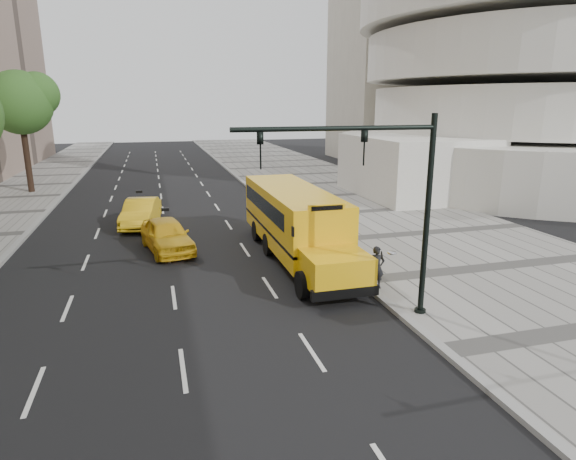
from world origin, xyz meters
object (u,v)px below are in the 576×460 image
object	(u,v)px
school_bus	(294,217)
taxi_near	(167,235)
tree_c	(21,102)
taxi_far	(141,213)
pedestrian	(377,268)
traffic_signal	(387,194)

from	to	relation	value
school_bus	taxi_near	distance (m)	6.01
tree_c	taxi_far	world-z (taller)	tree_c
pedestrian	traffic_signal	world-z (taller)	traffic_signal
taxi_far	pedestrian	xyz separation A→B (m)	(8.39, -12.51, 0.17)
school_bus	taxi_far	xyz separation A→B (m)	(-6.74, 7.49, -1.01)
taxi_far	traffic_signal	xyz separation A→B (m)	(7.43, -14.82, 3.33)
pedestrian	traffic_signal	xyz separation A→B (m)	(-0.96, -2.31, 3.16)
taxi_far	pedestrian	size ratio (longest dim) A/B	2.95
taxi_far	pedestrian	world-z (taller)	pedestrian
school_bus	pedestrian	xyz separation A→B (m)	(1.65, -5.02, -0.84)
tree_c	taxi_near	xyz separation A→B (m)	(9.41, -18.07, -6.01)
taxi_near	pedestrian	world-z (taller)	pedestrian
tree_c	taxi_far	bearing A→B (deg)	-57.44
school_bus	taxi_near	size ratio (longest dim) A/B	2.57
tree_c	taxi_far	size ratio (longest dim) A/B	1.97
taxi_near	traffic_signal	size ratio (longest dim) A/B	0.70
school_bus	taxi_far	world-z (taller)	school_bus
taxi_near	traffic_signal	xyz separation A→B (m)	(6.20, -9.54, 3.33)
taxi_far	traffic_signal	size ratio (longest dim) A/B	0.72
traffic_signal	taxi_far	bearing A→B (deg)	116.64
taxi_far	taxi_near	bearing A→B (deg)	-67.23
taxi_near	traffic_signal	distance (m)	11.85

